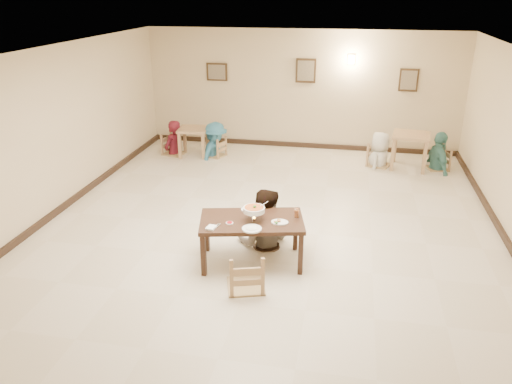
% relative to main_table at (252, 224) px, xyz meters
% --- Properties ---
extents(floor, '(10.00, 10.00, 0.00)m').
position_rel_main_table_xyz_m(floor, '(0.05, 1.11, -0.64)').
color(floor, beige).
rests_on(floor, ground).
extents(ceiling, '(10.00, 10.00, 0.00)m').
position_rel_main_table_xyz_m(ceiling, '(0.05, 1.11, 2.36)').
color(ceiling, white).
rests_on(ceiling, wall_back).
extents(wall_back, '(10.00, 0.00, 10.00)m').
position_rel_main_table_xyz_m(wall_back, '(0.05, 6.11, 0.86)').
color(wall_back, beige).
rests_on(wall_back, floor).
extents(wall_front, '(10.00, 0.00, 10.00)m').
position_rel_main_table_xyz_m(wall_front, '(0.05, -3.89, 0.86)').
color(wall_front, beige).
rests_on(wall_front, floor).
extents(wall_left, '(0.00, 10.00, 10.00)m').
position_rel_main_table_xyz_m(wall_left, '(-3.95, 1.11, 0.86)').
color(wall_left, beige).
rests_on(wall_left, floor).
extents(baseboard_back, '(8.00, 0.06, 0.12)m').
position_rel_main_table_xyz_m(baseboard_back, '(0.05, 6.08, -0.58)').
color(baseboard_back, black).
rests_on(baseboard_back, floor).
extents(baseboard_left, '(0.06, 10.00, 0.12)m').
position_rel_main_table_xyz_m(baseboard_left, '(-3.92, 1.11, -0.58)').
color(baseboard_left, black).
rests_on(baseboard_left, floor).
extents(baseboard_right, '(0.06, 10.00, 0.12)m').
position_rel_main_table_xyz_m(baseboard_right, '(4.02, 1.11, -0.58)').
color(baseboard_right, black).
rests_on(baseboard_right, floor).
extents(picture_a, '(0.55, 0.04, 0.45)m').
position_rel_main_table_xyz_m(picture_a, '(-2.15, 6.07, 1.26)').
color(picture_a, '#362516').
rests_on(picture_a, wall_back).
extents(picture_b, '(0.50, 0.04, 0.60)m').
position_rel_main_table_xyz_m(picture_b, '(0.15, 6.07, 1.36)').
color(picture_b, '#362516').
rests_on(picture_b, wall_back).
extents(picture_c, '(0.45, 0.04, 0.55)m').
position_rel_main_table_xyz_m(picture_c, '(2.65, 6.07, 1.21)').
color(picture_c, '#362516').
rests_on(picture_c, wall_back).
extents(wall_sconce, '(0.16, 0.05, 0.22)m').
position_rel_main_table_xyz_m(wall_sconce, '(1.25, 6.07, 1.66)').
color(wall_sconce, '#FFD88C').
rests_on(wall_sconce, wall_back).
extents(main_table, '(1.69, 1.18, 0.72)m').
position_rel_main_table_xyz_m(main_table, '(0.00, 0.00, 0.00)').
color(main_table, '#361F14').
rests_on(main_table, floor).
extents(chair_far, '(0.41, 0.41, 0.88)m').
position_rel_main_table_xyz_m(chair_far, '(0.08, 0.74, -0.20)').
color(chair_far, tan).
rests_on(chair_far, floor).
extents(chair_near, '(0.51, 0.51, 1.10)m').
position_rel_main_table_xyz_m(chair_near, '(0.06, -0.71, -0.09)').
color(chair_near, tan).
rests_on(chair_near, floor).
extents(main_diner, '(0.96, 0.76, 1.91)m').
position_rel_main_table_xyz_m(main_diner, '(0.07, 0.64, 0.31)').
color(main_diner, gray).
rests_on(main_diner, floor).
extents(curry_warmer, '(0.36, 0.32, 0.29)m').
position_rel_main_table_xyz_m(curry_warmer, '(0.04, -0.02, 0.25)').
color(curry_warmer, silver).
rests_on(curry_warmer, main_table).
extents(rice_plate_far, '(0.30, 0.30, 0.07)m').
position_rel_main_table_xyz_m(rice_plate_far, '(-0.08, 0.31, 0.10)').
color(rice_plate_far, white).
rests_on(rice_plate_far, main_table).
extents(rice_plate_near, '(0.29, 0.29, 0.06)m').
position_rel_main_table_xyz_m(rice_plate_near, '(0.07, -0.33, 0.09)').
color(rice_plate_near, white).
rests_on(rice_plate_near, main_table).
extents(fried_plate, '(0.25, 0.25, 0.06)m').
position_rel_main_table_xyz_m(fried_plate, '(0.43, -0.04, 0.10)').
color(fried_plate, white).
rests_on(fried_plate, main_table).
extents(chili_dish, '(0.11, 0.11, 0.02)m').
position_rel_main_table_xyz_m(chili_dish, '(-0.29, -0.20, 0.09)').
color(chili_dish, white).
rests_on(chili_dish, main_table).
extents(napkin_cutlery, '(0.17, 0.25, 0.03)m').
position_rel_main_table_xyz_m(napkin_cutlery, '(-0.51, -0.40, 0.09)').
color(napkin_cutlery, white).
rests_on(napkin_cutlery, main_table).
extents(drink_glass, '(0.07, 0.07, 0.14)m').
position_rel_main_table_xyz_m(drink_glass, '(0.65, 0.22, 0.15)').
color(drink_glass, white).
rests_on(drink_glass, main_table).
extents(bg_table_left, '(0.78, 0.78, 0.70)m').
position_rel_main_table_xyz_m(bg_table_left, '(-2.47, 4.88, -0.07)').
color(bg_table_left, tan).
rests_on(bg_table_left, floor).
extents(bg_table_right, '(0.92, 0.92, 0.82)m').
position_rel_main_table_xyz_m(bg_table_right, '(2.74, 4.95, 0.04)').
color(bg_table_right, tan).
rests_on(bg_table_right, floor).
extents(bg_chair_ll, '(0.48, 0.48, 1.02)m').
position_rel_main_table_xyz_m(bg_chair_ll, '(-3.01, 4.88, -0.13)').
color(bg_chair_ll, tan).
rests_on(bg_chair_ll, floor).
extents(bg_chair_lr, '(0.44, 0.44, 0.94)m').
position_rel_main_table_xyz_m(bg_chair_lr, '(-1.94, 4.93, -0.17)').
color(bg_chair_lr, tan).
rests_on(bg_chair_lr, floor).
extents(bg_chair_rl, '(0.49, 0.49, 1.05)m').
position_rel_main_table_xyz_m(bg_chair_rl, '(2.07, 4.98, -0.12)').
color(bg_chair_rl, tan).
rests_on(bg_chair_rl, floor).
extents(bg_chair_rr, '(0.45, 0.45, 0.95)m').
position_rel_main_table_xyz_m(bg_chair_rr, '(3.41, 4.99, -0.17)').
color(bg_chair_rr, tan).
rests_on(bg_chair_rr, floor).
extents(bg_diner_a, '(0.60, 0.74, 1.74)m').
position_rel_main_table_xyz_m(bg_diner_a, '(-3.01, 4.88, 0.23)').
color(bg_diner_a, '#53111D').
rests_on(bg_diner_a, floor).
extents(bg_diner_b, '(0.84, 1.21, 1.73)m').
position_rel_main_table_xyz_m(bg_diner_b, '(-1.94, 4.93, 0.22)').
color(bg_diner_b, teal).
rests_on(bg_diner_b, floor).
extents(bg_diner_c, '(0.76, 0.92, 1.62)m').
position_rel_main_table_xyz_m(bg_diner_c, '(2.07, 4.98, 0.17)').
color(bg_diner_c, silver).
rests_on(bg_diner_c, floor).
extents(bg_diner_d, '(0.68, 1.12, 1.78)m').
position_rel_main_table_xyz_m(bg_diner_d, '(3.41, 4.99, 0.25)').
color(bg_diner_d, teal).
rests_on(bg_diner_d, floor).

